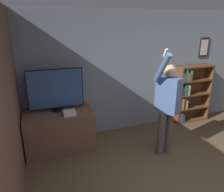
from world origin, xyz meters
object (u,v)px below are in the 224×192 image
at_px(television, 56,90).
at_px(game_console, 69,113).
at_px(bookshelf, 189,94).
at_px(person, 168,102).

relative_size(television, game_console, 4.62).
bearing_deg(bookshelf, person, -141.42).
height_order(television, game_console, television).
height_order(television, person, person).
bearing_deg(television, game_console, -57.53).
distance_m(television, game_console, 0.52).
bearing_deg(person, television, -142.65).
bearing_deg(bookshelf, game_console, -171.51).
bearing_deg(game_console, bookshelf, 8.49).
relative_size(game_console, person, 0.11).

